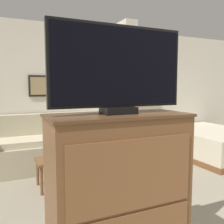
% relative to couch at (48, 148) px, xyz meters
% --- Properties ---
extents(wall_back, '(7.68, 0.16, 2.60)m').
position_rel_couch_xyz_m(wall_back, '(1.40, 0.48, 0.96)').
color(wall_back, silver).
rests_on(wall_back, ground_plane).
extents(wall_partition_pillar, '(0.24, 0.83, 2.60)m').
position_rel_couch_xyz_m(wall_partition_pillar, '(1.44, 0.01, 0.96)').
color(wall_partition_pillar, silver).
rests_on(wall_partition_pillar, ground_plane).
extents(couch, '(2.04, 0.84, 0.92)m').
position_rel_couch_xyz_m(couch, '(0.00, 0.00, 0.00)').
color(couch, '#B7AD8E').
rests_on(couch, ground_plane).
extents(coffee_table, '(0.68, 0.44, 0.41)m').
position_rel_couch_xyz_m(coffee_table, '(0.01, -0.97, 0.02)').
color(coffee_table, brown).
rests_on(coffee_table, ground_plane).
extents(tv_dresser, '(1.03, 0.48, 1.21)m').
position_rel_couch_xyz_m(tv_dresser, '(0.03, -2.78, 0.27)').
color(tv_dresser, brown).
rests_on(tv_dresser, ground_plane).
extents(tv, '(1.01, 0.16, 0.62)m').
position_rel_couch_xyz_m(tv, '(0.03, -2.78, 1.19)').
color(tv, black).
rests_on(tv, tv_dresser).
extents(bed, '(1.54, 1.96, 0.53)m').
position_rel_couch_xyz_m(bed, '(3.19, -0.59, -0.07)').
color(bed, brown).
rests_on(bed, ground_plane).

